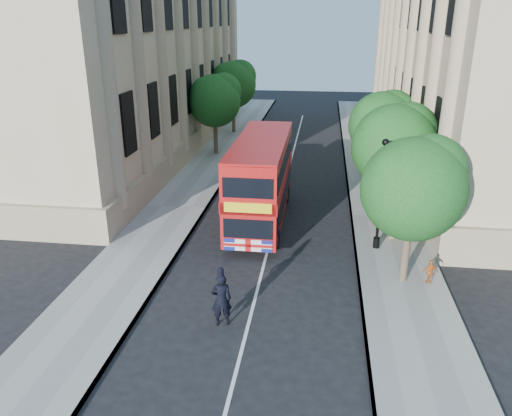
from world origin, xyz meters
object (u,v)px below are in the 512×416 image
at_px(lamp_post, 380,199).
at_px(box_van, 253,164).
at_px(police_constable, 221,300).
at_px(double_decker_bus, 261,178).
at_px(woman_pedestrian, 398,219).

height_order(lamp_post, box_van, lamp_post).
distance_m(box_van, police_constable, 15.95).
distance_m(lamp_post, double_decker_bus, 6.40).
bearing_deg(police_constable, box_van, -102.75).
xyz_separation_m(lamp_post, woman_pedestrian, (1.17, 1.73, -1.61)).
relative_size(lamp_post, double_decker_bus, 0.55).
relative_size(lamp_post, box_van, 1.04).
relative_size(box_van, police_constable, 2.49).
bearing_deg(box_van, double_decker_bus, -82.20).
bearing_deg(box_van, police_constable, -89.89).
relative_size(double_decker_bus, box_van, 1.91).
bearing_deg(double_decker_bus, box_van, 101.58).
distance_m(double_decker_bus, police_constable, 9.82).
relative_size(double_decker_bus, woman_pedestrian, 6.05).
height_order(double_decker_bus, box_van, double_decker_bus).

